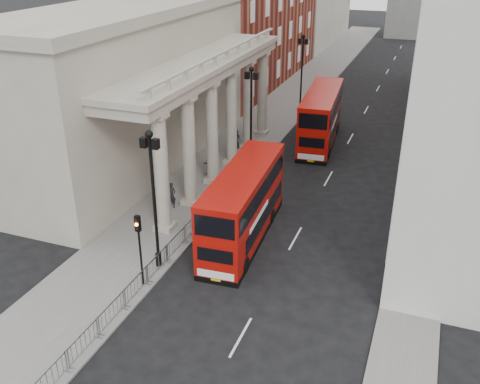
{
  "coord_description": "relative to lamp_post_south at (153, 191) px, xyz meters",
  "views": [
    {
      "loc": [
        13.08,
        -18.97,
        17.5
      ],
      "look_at": [
        2.3,
        9.74,
        2.79
      ],
      "focal_mm": 40.0,
      "sensor_mm": 36.0,
      "label": 1
    }
  ],
  "objects": [
    {
      "name": "ground",
      "position": [
        0.6,
        -4.0,
        -4.91
      ],
      "size": [
        260.0,
        260.0,
        0.0
      ],
      "primitive_type": "plane",
      "color": "black",
      "rests_on": "ground"
    },
    {
      "name": "sidewalk_west",
      "position": [
        -2.4,
        26.0,
        -4.85
      ],
      "size": [
        6.0,
        140.0,
        0.12
      ],
      "primitive_type": "cube",
      "color": "slate",
      "rests_on": "ground"
    },
    {
      "name": "sidewalk_east",
      "position": [
        14.1,
        26.0,
        -4.85
      ],
      "size": [
        3.0,
        140.0,
        0.12
      ],
      "primitive_type": "cube",
      "color": "slate",
      "rests_on": "ground"
    },
    {
      "name": "kerb",
      "position": [
        0.55,
        26.0,
        -4.84
      ],
      "size": [
        0.2,
        140.0,
        0.14
      ],
      "primitive_type": "cube",
      "color": "slate",
      "rests_on": "ground"
    },
    {
      "name": "portico_building",
      "position": [
        -9.9,
        14.0,
        1.09
      ],
      "size": [
        9.0,
        28.0,
        12.0
      ],
      "primitive_type": "cube",
      "color": "gray",
      "rests_on": "ground"
    },
    {
      "name": "lamp_post_south",
      "position": [
        0.0,
        0.0,
        0.0
      ],
      "size": [
        1.05,
        0.44,
        8.32
      ],
      "color": "black",
      "rests_on": "sidewalk_west"
    },
    {
      "name": "lamp_post_mid",
      "position": [
        0.0,
        16.0,
        0.0
      ],
      "size": [
        1.05,
        0.44,
        8.32
      ],
      "color": "black",
      "rests_on": "sidewalk_west"
    },
    {
      "name": "lamp_post_north",
      "position": [
        0.0,
        32.0,
        0.0
      ],
      "size": [
        1.05,
        0.44,
        8.32
      ],
      "color": "black",
      "rests_on": "sidewalk_west"
    },
    {
      "name": "traffic_light",
      "position": [
        0.1,
        -2.02,
        -1.8
      ],
      "size": [
        0.28,
        0.33,
        4.3
      ],
      "color": "black",
      "rests_on": "sidewalk_west"
    },
    {
      "name": "crowd_barriers",
      "position": [
        0.25,
        -1.77,
        -4.24
      ],
      "size": [
        0.5,
        18.75,
        1.1
      ],
      "color": "gray",
      "rests_on": "sidewalk_west"
    },
    {
      "name": "bus_near",
      "position": [
        3.46,
        4.89,
        -2.47
      ],
      "size": [
        3.26,
        10.94,
        4.66
      ],
      "rotation": [
        0.0,
        0.0,
        0.06
      ],
      "color": "#A30D07",
      "rests_on": "ground"
    },
    {
      "name": "bus_far",
      "position": [
        4.05,
        23.89,
        -2.37
      ],
      "size": [
        3.75,
        11.48,
        4.87
      ],
      "rotation": [
        0.0,
        0.0,
        0.09
      ],
      "color": "#B70F08",
      "rests_on": "ground"
    },
    {
      "name": "pedestrian_a",
      "position": [
        -2.69,
        6.91,
        -3.85
      ],
      "size": [
        0.74,
        0.55,
        1.88
      ],
      "primitive_type": "imported",
      "rotation": [
        0.0,
        0.0,
        0.15
      ],
      "color": "black",
      "rests_on": "sidewalk_west"
    },
    {
      "name": "pedestrian_b",
      "position": [
        -2.58,
        13.27,
        -3.89
      ],
      "size": [
        1.07,
        0.97,
        1.81
      ],
      "primitive_type": "imported",
      "rotation": [
        0.0,
        0.0,
        3.53
      ],
      "color": "black",
      "rests_on": "sidewalk_west"
    },
    {
      "name": "pedestrian_c",
      "position": [
        -2.66,
        19.55,
        -3.93
      ],
      "size": [
        0.9,
        0.64,
        1.73
      ],
      "primitive_type": "imported",
      "rotation": [
        0.0,
        0.0,
        6.4
      ],
      "color": "black",
      "rests_on": "sidewalk_west"
    }
  ]
}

